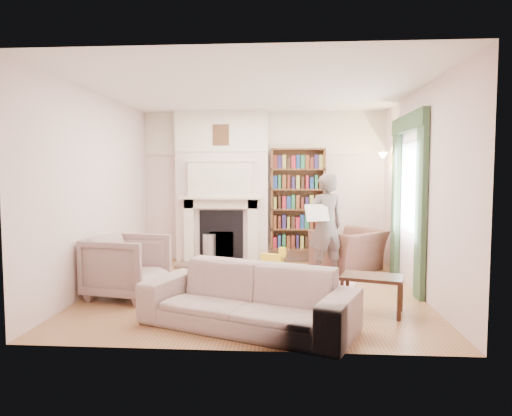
# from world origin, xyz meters

# --- Properties ---
(floor) EXTENTS (4.50, 4.50, 0.00)m
(floor) POSITION_xyz_m (0.00, 0.00, 0.00)
(floor) COLOR brown
(floor) RESTS_ON ground
(ceiling) EXTENTS (4.50, 4.50, 0.00)m
(ceiling) POSITION_xyz_m (0.00, 0.00, 2.80)
(ceiling) COLOR white
(ceiling) RESTS_ON wall_back
(wall_back) EXTENTS (4.50, 0.00, 4.50)m
(wall_back) POSITION_xyz_m (0.00, 2.25, 1.40)
(wall_back) COLOR white
(wall_back) RESTS_ON floor
(wall_front) EXTENTS (4.50, 0.00, 4.50)m
(wall_front) POSITION_xyz_m (0.00, -2.25, 1.40)
(wall_front) COLOR white
(wall_front) RESTS_ON floor
(wall_left) EXTENTS (0.00, 4.50, 4.50)m
(wall_left) POSITION_xyz_m (-2.25, 0.00, 1.40)
(wall_left) COLOR white
(wall_left) RESTS_ON floor
(wall_right) EXTENTS (0.00, 4.50, 4.50)m
(wall_right) POSITION_xyz_m (2.25, 0.00, 1.40)
(wall_right) COLOR white
(wall_right) RESTS_ON floor
(fireplace) EXTENTS (1.70, 0.58, 2.80)m
(fireplace) POSITION_xyz_m (-0.75, 2.05, 1.39)
(fireplace) COLOR white
(fireplace) RESTS_ON floor
(bookcase) EXTENTS (1.00, 0.24, 1.85)m
(bookcase) POSITION_xyz_m (0.65, 2.12, 1.18)
(bookcase) COLOR brown
(bookcase) RESTS_ON floor
(window) EXTENTS (0.02, 0.90, 1.30)m
(window) POSITION_xyz_m (2.23, 0.40, 1.45)
(window) COLOR silver
(window) RESTS_ON wall_right
(curtain_left) EXTENTS (0.07, 0.32, 2.40)m
(curtain_left) POSITION_xyz_m (2.20, -0.30, 1.20)
(curtain_left) COLOR #304B30
(curtain_left) RESTS_ON floor
(curtain_right) EXTENTS (0.07, 0.32, 2.40)m
(curtain_right) POSITION_xyz_m (2.20, 1.10, 1.20)
(curtain_right) COLOR #304B30
(curtain_right) RESTS_ON floor
(pelmet) EXTENTS (0.09, 1.70, 0.24)m
(pelmet) POSITION_xyz_m (2.19, 0.40, 2.38)
(pelmet) COLOR #304B30
(pelmet) RESTS_ON wall_right
(wall_sconce) EXTENTS (0.20, 0.24, 0.24)m
(wall_sconce) POSITION_xyz_m (2.03, 1.50, 1.90)
(wall_sconce) COLOR gold
(wall_sconce) RESTS_ON wall_right
(rug) EXTENTS (3.22, 2.83, 0.01)m
(rug) POSITION_xyz_m (0.01, 0.25, 0.01)
(rug) COLOR beige
(rug) RESTS_ON floor
(armchair_reading) EXTENTS (1.41, 1.40, 0.69)m
(armchair_reading) POSITION_xyz_m (1.51, 1.44, 0.35)
(armchair_reading) COLOR #54332C
(armchair_reading) RESTS_ON floor
(armchair_left) EXTENTS (1.06, 1.04, 0.83)m
(armchair_left) POSITION_xyz_m (-1.67, -0.49, 0.42)
(armchair_left) COLOR #A49C87
(armchair_left) RESTS_ON floor
(sofa) EXTENTS (2.45, 1.67, 0.67)m
(sofa) POSITION_xyz_m (0.04, -1.61, 0.33)
(sofa) COLOR #BFB49E
(sofa) RESTS_ON floor
(man_reading) EXTENTS (0.72, 0.61, 1.66)m
(man_reading) POSITION_xyz_m (1.06, 0.84, 0.83)
(man_reading) COLOR #5D514A
(man_reading) RESTS_ON floor
(newspaper) EXTENTS (0.40, 0.26, 0.26)m
(newspaper) POSITION_xyz_m (0.91, 0.64, 1.05)
(newspaper) COLOR silver
(newspaper) RESTS_ON man_reading
(coffee_table) EXTENTS (0.80, 0.63, 0.45)m
(coffee_table) POSITION_xyz_m (1.46, -0.98, 0.23)
(coffee_table) COLOR #371C13
(coffee_table) RESTS_ON floor
(paraffin_heater) EXTENTS (0.32, 0.32, 0.55)m
(paraffin_heater) POSITION_xyz_m (-0.97, 1.85, 0.28)
(paraffin_heater) COLOR #ABAEB3
(paraffin_heater) RESTS_ON floor
(rocking_horse) EXTENTS (0.59, 0.42, 0.48)m
(rocking_horse) POSITION_xyz_m (0.21, 0.89, 0.24)
(rocking_horse) COLOR yellow
(rocking_horse) RESTS_ON rug
(board_game) EXTENTS (0.43, 0.43, 0.03)m
(board_game) POSITION_xyz_m (-0.27, 0.03, 0.03)
(board_game) COLOR #F1C955
(board_game) RESTS_ON rug
(game_box_lid) EXTENTS (0.36, 0.29, 0.05)m
(game_box_lid) POSITION_xyz_m (-0.52, -0.31, 0.04)
(game_box_lid) COLOR red
(game_box_lid) RESTS_ON rug
(comic_annuals) EXTENTS (1.10, 0.75, 0.02)m
(comic_annuals) POSITION_xyz_m (0.11, -0.28, 0.02)
(comic_annuals) COLOR red
(comic_annuals) RESTS_ON rug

